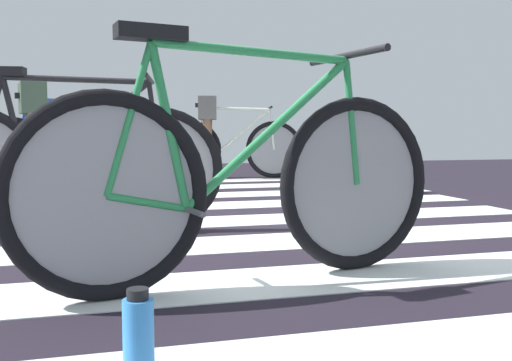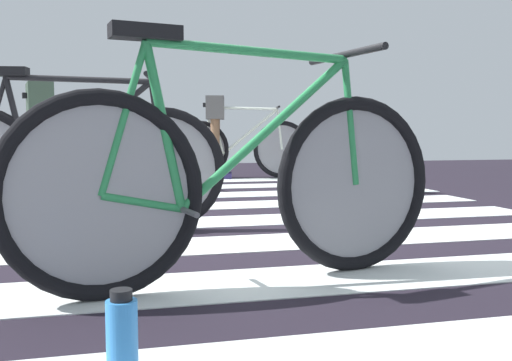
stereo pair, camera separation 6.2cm
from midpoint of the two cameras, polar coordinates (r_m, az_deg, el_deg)
ground at (r=3.39m, az=-7.80°, el=-5.04°), size 18.00×14.00×0.02m
crosswalk_markings at (r=3.61m, az=-8.06°, el=-4.25°), size 5.44×6.51×0.00m
bicycle_1_of_4 at (r=2.11m, az=-0.81°, el=-0.16°), size 1.72×0.55×0.93m
bicycle_2_of_4 at (r=3.39m, az=-17.55°, el=1.51°), size 1.72×0.53×0.93m
bicycle_3_of_4 at (r=5.70m, az=-17.31°, el=2.78°), size 1.71×0.56×0.93m
cyclist_3_of_4 at (r=5.67m, az=-20.51°, el=5.51°), size 0.38×0.45×1.03m
bicycle_4_of_4 at (r=7.07m, az=-1.29°, el=3.36°), size 1.71×0.56×0.93m
cyclist_4_of_4 at (r=7.06m, az=-3.83°, el=5.54°), size 0.38×0.45×1.01m
water_bottle at (r=1.30m, az=-11.91°, el=-15.83°), size 0.07×0.07×0.24m
traffic_cone at (r=5.47m, az=13.51°, el=1.37°), size 0.46×0.46×0.53m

